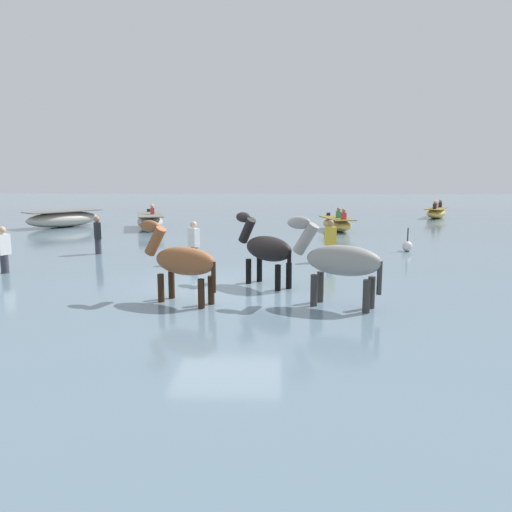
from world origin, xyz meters
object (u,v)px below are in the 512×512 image
(horse_lead_chestnut, at_px, (182,263))
(channel_buoy, at_px, (407,246))
(horse_flank_grey, at_px, (339,263))
(person_wading_close, at_px, (98,239))
(horse_trailing_black, at_px, (266,250))
(person_onlooker_left, at_px, (194,247))
(boat_distant_west, at_px, (63,219))
(person_spectator_far, at_px, (4,255))
(boat_distant_east, at_px, (436,213))
(person_wading_mid, at_px, (330,245))
(boat_near_port, at_px, (337,224))
(boat_near_starboard, at_px, (150,221))

(horse_lead_chestnut, xyz_separation_m, channel_buoy, (6.35, 7.02, -0.63))
(horse_flank_grey, xyz_separation_m, person_wading_close, (-7.04, 6.30, -0.40))
(horse_trailing_black, xyz_separation_m, person_onlooker_left, (-2.16, 2.85, -0.35))
(boat_distant_west, relative_size, channel_buoy, 4.66)
(horse_flank_grey, bearing_deg, person_wading_close, 138.20)
(boat_distant_west, xyz_separation_m, person_wading_close, (4.67, -8.21, 0.08))
(horse_lead_chestnut, bearing_deg, person_spectator_far, 151.53)
(horse_trailing_black, bearing_deg, person_onlooker_left, 127.17)
(person_onlooker_left, xyz_separation_m, channel_buoy, (6.85, 2.53, -0.30))
(boat_distant_east, height_order, person_wading_close, person_wading_close)
(horse_lead_chestnut, height_order, person_onlooker_left, horse_lead_chestnut)
(horse_trailing_black, bearing_deg, person_spectator_far, 170.05)
(boat_distant_west, distance_m, person_wading_mid, 15.28)
(person_wading_close, xyz_separation_m, person_onlooker_left, (3.43, -1.62, 0.00))
(person_onlooker_left, bearing_deg, horse_lead_chestnut, -83.69)
(boat_distant_west, bearing_deg, person_onlooker_left, -50.52)
(person_wading_close, bearing_deg, horse_lead_chestnut, -57.29)
(horse_lead_chestnut, height_order, person_spectator_far, horse_lead_chestnut)
(person_wading_mid, bearing_deg, horse_trailing_black, -119.00)
(boat_distant_east, xyz_separation_m, person_wading_close, (-15.44, -14.17, 0.17))
(person_wading_mid, height_order, person_spectator_far, same)
(horse_trailing_black, relative_size, person_wading_close, 1.27)
(boat_distant_west, height_order, person_onlooker_left, person_onlooker_left)
(horse_lead_chestnut, xyz_separation_m, person_spectator_far, (-5.26, 2.86, -0.34))
(horse_trailing_black, height_order, boat_near_port, horse_trailing_black)
(channel_buoy, bearing_deg, person_onlooker_left, -159.69)
(boat_distant_west, relative_size, person_wading_close, 2.28)
(person_spectator_far, height_order, channel_buoy, person_spectator_far)
(boat_distant_west, relative_size, boat_distant_east, 1.23)
(horse_flank_grey, relative_size, boat_distant_east, 0.71)
(horse_lead_chestnut, height_order, boat_near_starboard, horse_lead_chestnut)
(horse_lead_chestnut, bearing_deg, person_wading_close, 122.71)
(person_spectator_far, bearing_deg, person_wading_mid, 13.72)
(person_wading_close, height_order, channel_buoy, person_wading_close)
(person_wading_mid, height_order, person_wading_close, same)
(boat_distant_west, bearing_deg, boat_distant_east, 16.52)
(horse_flank_grey, relative_size, boat_distant_west, 0.58)
(boat_near_starboard, bearing_deg, person_onlooker_left, -68.55)
(person_wading_close, distance_m, person_onlooker_left, 3.79)
(boat_near_port, xyz_separation_m, channel_buoy, (1.63, -6.14, -0.13))
(horse_flank_grey, bearing_deg, boat_near_port, 83.16)
(channel_buoy, bearing_deg, person_wading_mid, -144.47)
(horse_lead_chestnut, xyz_separation_m, boat_near_starboard, (-4.12, 13.70, -0.46))
(horse_trailing_black, bearing_deg, channel_buoy, 48.93)
(horse_flank_grey, xyz_separation_m, boat_distant_west, (-11.71, 14.50, -0.48))
(person_wading_close, bearing_deg, person_wading_mid, -8.45)
(boat_near_starboard, relative_size, person_wading_mid, 2.20)
(channel_buoy, bearing_deg, person_wading_close, -174.93)
(boat_near_port, xyz_separation_m, boat_distant_east, (6.80, 7.12, -0.00))
(horse_lead_chestnut, relative_size, boat_near_starboard, 0.57)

